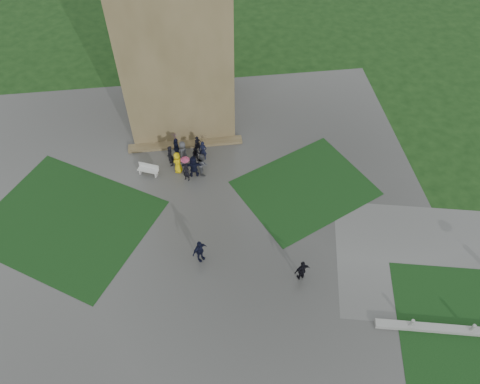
{
  "coord_description": "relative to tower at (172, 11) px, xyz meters",
  "views": [
    {
      "loc": [
        1.01,
        -16.68,
        25.95
      ],
      "look_at": [
        3.57,
        4.21,
        1.2
      ],
      "focal_mm": 35.0,
      "sensor_mm": 36.0,
      "label": 1
    }
  ],
  "objects": [
    {
      "name": "pedestrian_near",
      "position": [
        6.64,
        -17.29,
        -8.1
      ],
      "size": [
        1.15,
        0.84,
        1.75
      ],
      "primitive_type": "imported",
      "rotation": [
        0.0,
        0.0,
        3.41
      ],
      "color": "black",
      "rests_on": "plaza"
    },
    {
      "name": "tower",
      "position": [
        0.0,
        0.0,
        0.0
      ],
      "size": [
        8.0,
        8.0,
        18.0
      ],
      "primitive_type": "cube",
      "color": "brown",
      "rests_on": "ground"
    },
    {
      "name": "lawn_inset_right",
      "position": [
        8.5,
        -10.0,
        -8.97
      ],
      "size": [
        11.12,
        10.15,
        0.01
      ],
      "primitive_type": "cube",
      "rotation": [
        0.0,
        0.0,
        0.44
      ],
      "color": "black",
      "rests_on": "plaza"
    },
    {
      "name": "pedestrian_mid",
      "position": [
        0.46,
        -15.16,
        -8.03
      ],
      "size": [
        1.27,
        1.16,
        1.89
      ],
      "primitive_type": "imported",
      "rotation": [
        0.0,
        0.0,
        0.63
      ],
      "color": "black",
      "rests_on": "plaza"
    },
    {
      "name": "visitor_cluster",
      "position": [
        0.14,
        -6.71,
        -7.91
      ],
      "size": [
        3.25,
        3.51,
        2.39
      ],
      "color": "black",
      "rests_on": "plaza"
    },
    {
      "name": "bench",
      "position": [
        -2.87,
        -7.15,
        -8.51
      ],
      "size": [
        1.64,
        1.05,
        0.91
      ],
      "rotation": [
        0.0,
        0.0,
        -0.39
      ],
      "color": "beige",
      "rests_on": "plaza"
    },
    {
      "name": "plaza",
      "position": [
        0.0,
        -13.0,
        -8.99
      ],
      "size": [
        34.0,
        34.0,
        0.02
      ],
      "primitive_type": "cube",
      "color": "#3B3B38",
      "rests_on": "ground"
    },
    {
      "name": "tower_plinth",
      "position": [
        0.0,
        -4.4,
        -8.87
      ],
      "size": [
        9.0,
        0.8,
        0.22
      ],
      "primitive_type": "cube",
      "color": "brown",
      "rests_on": "plaza"
    },
    {
      "name": "lawn_inset_left",
      "position": [
        -8.5,
        -11.0,
        -8.97
      ],
      "size": [
        14.1,
        13.46,
        0.01
      ],
      "primitive_type": "cube",
      "rotation": [
        0.0,
        0.0,
        -0.56
      ],
      "color": "black",
      "rests_on": "plaza"
    },
    {
      "name": "ground",
      "position": [
        0.0,
        -15.0,
        -9.0
      ],
      "size": [
        120.0,
        120.0,
        0.0
      ],
      "primitive_type": "plane",
      "color": "black"
    }
  ]
}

